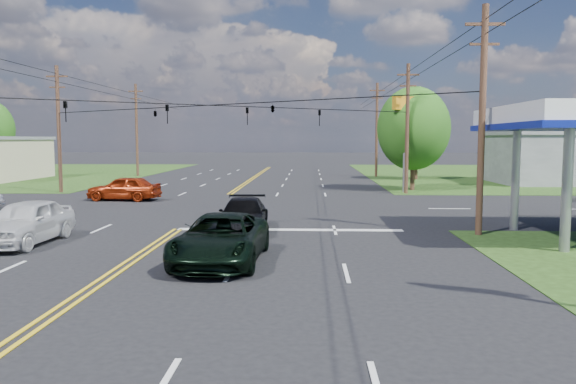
{
  "coord_description": "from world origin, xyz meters",
  "views": [
    {
      "loc": [
        5.9,
        -20.65,
        4.03
      ],
      "look_at": [
        4.84,
        6.0,
        1.52
      ],
      "focal_mm": 35.0,
      "sensor_mm": 36.0,
      "label": 1
    }
  ],
  "objects_px": {
    "pole_nw": "(59,127)",
    "pickup_dkgreen": "(221,239)",
    "pole_right_far": "(377,129)",
    "tree_right_b": "(417,137)",
    "pole_se": "(482,118)",
    "suv_black": "(244,215)",
    "pole_ne": "(407,127)",
    "pickup_white": "(26,222)",
    "pole_left_far": "(137,129)",
    "retail_ne": "(572,159)",
    "tree_right_a": "(413,129)",
    "tree_far_r": "(568,135)"
  },
  "relations": [
    {
      "from": "tree_far_r",
      "to": "suv_black",
      "type": "bearing_deg",
      "value": -128.84
    },
    {
      "from": "pole_se",
      "to": "tree_right_b",
      "type": "relative_size",
      "value": 1.34
    },
    {
      "from": "tree_right_a",
      "to": "pole_se",
      "type": "bearing_deg",
      "value": -92.73
    },
    {
      "from": "pole_se",
      "to": "suv_black",
      "type": "height_order",
      "value": "pole_se"
    },
    {
      "from": "pole_se",
      "to": "suv_black",
      "type": "relative_size",
      "value": 1.9
    },
    {
      "from": "pickup_dkgreen",
      "to": "pole_left_far",
      "type": "bearing_deg",
      "value": 112.73
    },
    {
      "from": "pole_se",
      "to": "tree_far_r",
      "type": "height_order",
      "value": "pole_se"
    },
    {
      "from": "retail_ne",
      "to": "tree_right_b",
      "type": "relative_size",
      "value": 1.98
    },
    {
      "from": "pole_ne",
      "to": "pole_right_far",
      "type": "relative_size",
      "value": 0.95
    },
    {
      "from": "tree_far_r",
      "to": "pickup_dkgreen",
      "type": "bearing_deg",
      "value": -124.75
    },
    {
      "from": "pole_se",
      "to": "pole_right_far",
      "type": "distance_m",
      "value": 37.0
    },
    {
      "from": "pole_right_far",
      "to": "pickup_dkgreen",
      "type": "distance_m",
      "value": 44.06
    },
    {
      "from": "pole_nw",
      "to": "pole_ne",
      "type": "distance_m",
      "value": 26.0
    },
    {
      "from": "tree_right_a",
      "to": "tree_far_r",
      "type": "relative_size",
      "value": 1.07
    },
    {
      "from": "tree_right_b",
      "to": "pickup_white",
      "type": "distance_m",
      "value": 41.8
    },
    {
      "from": "pole_se",
      "to": "tree_far_r",
      "type": "bearing_deg",
      "value": 61.7
    },
    {
      "from": "pole_left_far",
      "to": "tree_right_a",
      "type": "height_order",
      "value": "pole_left_far"
    },
    {
      "from": "tree_far_r",
      "to": "retail_ne",
      "type": "bearing_deg",
      "value": -111.8
    },
    {
      "from": "retail_ne",
      "to": "pole_nw",
      "type": "distance_m",
      "value": 44.47
    },
    {
      "from": "pole_se",
      "to": "pole_nw",
      "type": "height_order",
      "value": "same"
    },
    {
      "from": "pole_nw",
      "to": "pickup_dkgreen",
      "type": "xyz_separation_m",
      "value": [
        16.0,
        -23.69,
        -4.12
      ]
    },
    {
      "from": "tree_right_b",
      "to": "suv_black",
      "type": "distance_m",
      "value": 35.37
    },
    {
      "from": "pole_right_far",
      "to": "tree_far_r",
      "type": "xyz_separation_m",
      "value": [
        21.0,
        2.0,
        -0.62
      ]
    },
    {
      "from": "pole_nw",
      "to": "suv_black",
      "type": "relative_size",
      "value": 1.9
    },
    {
      "from": "pole_right_far",
      "to": "pole_left_far",
      "type": "bearing_deg",
      "value": 180.0
    },
    {
      "from": "tree_right_a",
      "to": "pickup_white",
      "type": "bearing_deg",
      "value": -128.86
    },
    {
      "from": "pole_left_far",
      "to": "pole_right_far",
      "type": "height_order",
      "value": "same"
    },
    {
      "from": "pole_right_far",
      "to": "tree_right_b",
      "type": "height_order",
      "value": "pole_right_far"
    },
    {
      "from": "retail_ne",
      "to": "pickup_white",
      "type": "xyz_separation_m",
      "value": [
        -35.06,
        -31.65,
        -1.34
      ]
    },
    {
      "from": "tree_right_b",
      "to": "pole_ne",
      "type": "bearing_deg",
      "value": -103.13
    },
    {
      "from": "pole_left_far",
      "to": "tree_right_b",
      "type": "xyz_separation_m",
      "value": [
        29.5,
        -4.0,
        -0.95
      ]
    },
    {
      "from": "tree_right_b",
      "to": "pickup_dkgreen",
      "type": "bearing_deg",
      "value": -109.24
    },
    {
      "from": "pickup_white",
      "to": "pickup_dkgreen",
      "type": "bearing_deg",
      "value": -19.26
    },
    {
      "from": "tree_far_r",
      "to": "pickup_white",
      "type": "height_order",
      "value": "tree_far_r"
    },
    {
      "from": "pole_left_far",
      "to": "suv_black",
      "type": "height_order",
      "value": "pole_left_far"
    },
    {
      "from": "tree_right_a",
      "to": "pole_nw",
      "type": "bearing_deg",
      "value": -173.66
    },
    {
      "from": "tree_right_a",
      "to": "tree_right_b",
      "type": "xyz_separation_m",
      "value": [
        2.5,
        12.0,
        -0.65
      ]
    },
    {
      "from": "pole_right_far",
      "to": "tree_right_a",
      "type": "relative_size",
      "value": 1.22
    },
    {
      "from": "pole_left_far",
      "to": "pole_ne",
      "type": "bearing_deg",
      "value": -36.16
    },
    {
      "from": "pole_se",
      "to": "pickup_dkgreen",
      "type": "height_order",
      "value": "pole_se"
    },
    {
      "from": "pole_ne",
      "to": "pickup_white",
      "type": "xyz_separation_m",
      "value": [
        -18.06,
        -20.65,
        -4.06
      ]
    },
    {
      "from": "pole_se",
      "to": "pickup_dkgreen",
      "type": "distance_m",
      "value": 12.22
    },
    {
      "from": "pickup_dkgreen",
      "to": "suv_black",
      "type": "bearing_deg",
      "value": 92.18
    },
    {
      "from": "suv_black",
      "to": "pickup_white",
      "type": "distance_m",
      "value": 8.66
    },
    {
      "from": "tree_right_b",
      "to": "suv_black",
      "type": "height_order",
      "value": "tree_right_b"
    },
    {
      "from": "tree_right_a",
      "to": "pole_right_far",
      "type": "bearing_deg",
      "value": 93.58
    },
    {
      "from": "pole_nw",
      "to": "pole_left_far",
      "type": "xyz_separation_m",
      "value": [
        0.0,
        19.0,
        0.25
      ]
    },
    {
      "from": "pole_right_far",
      "to": "suv_black",
      "type": "xyz_separation_m",
      "value": [
        -10.0,
        -36.5,
        -4.44
      ]
    },
    {
      "from": "suv_black",
      "to": "pole_right_far",
      "type": "bearing_deg",
      "value": 72.45
    },
    {
      "from": "pole_right_far",
      "to": "pickup_dkgreen",
      "type": "bearing_deg",
      "value": -103.18
    }
  ]
}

